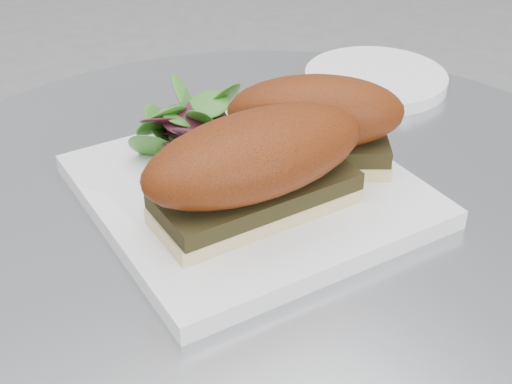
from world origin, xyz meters
TOP-DOWN VIEW (x-y plane):
  - plate at (0.01, 0.04)m, footprint 0.26×0.26m
  - sandwich_left at (-0.01, -0.00)m, footprint 0.18×0.09m
  - sandwich_right at (0.06, 0.03)m, footprint 0.15×0.13m
  - salad at (-0.01, 0.11)m, footprint 0.10×0.10m
  - saucer at (0.24, 0.15)m, footprint 0.15×0.15m

SIDE VIEW (x-z plane):
  - saucer at x=0.24m, z-range 0.73..0.74m
  - plate at x=0.01m, z-range 0.73..0.75m
  - salad at x=-0.01m, z-range 0.75..0.80m
  - sandwich_left at x=-0.01m, z-range 0.75..0.83m
  - sandwich_right at x=0.06m, z-range 0.75..0.83m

